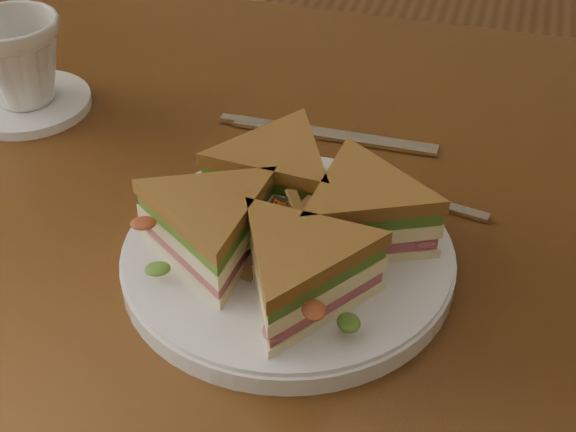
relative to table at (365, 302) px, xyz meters
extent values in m
cube|color=#381E0C|center=(0.00, 0.00, 0.08)|extent=(1.20, 0.80, 0.04)
cylinder|color=#331E0F|center=(-0.54, 0.34, -0.30)|extent=(0.06, 0.06, 0.71)
cylinder|color=silver|center=(-0.05, -0.08, 0.11)|extent=(0.26, 0.26, 0.02)
cube|color=silver|center=(0.03, 0.03, 0.10)|extent=(0.13, 0.03, 0.00)
ellipsoid|color=silver|center=(-0.06, 0.05, 0.10)|extent=(0.05, 0.03, 0.01)
cube|color=silver|center=(-0.06, 0.11, 0.10)|extent=(0.20, 0.02, 0.00)
cube|color=silver|center=(-0.15, 0.11, 0.10)|extent=(0.05, 0.01, 0.00)
cylinder|color=silver|center=(-0.37, 0.08, 0.10)|extent=(0.13, 0.13, 0.01)
imported|color=silver|center=(-0.37, 0.08, 0.15)|extent=(0.10, 0.10, 0.09)
camera|label=1|loc=(0.08, -0.53, 0.52)|focal=50.00mm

